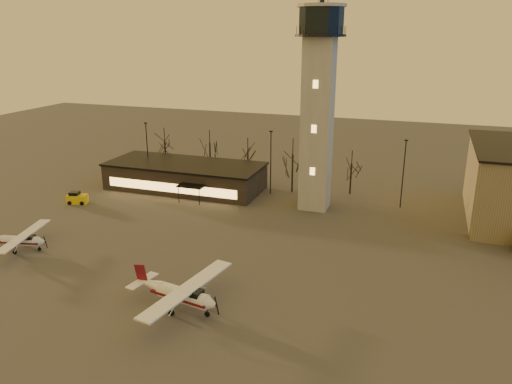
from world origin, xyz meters
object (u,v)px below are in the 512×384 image
at_px(terminal, 185,176).
at_px(service_cart, 77,199).
at_px(cessna_front, 185,298).
at_px(cessna_rear, 22,243).
at_px(control_tower, 318,95).

height_order(terminal, service_cart, terminal).
height_order(cessna_front, cessna_rear, cessna_front).
bearing_deg(cessna_front, control_tower, 90.87).
xyz_separation_m(control_tower, service_cart, (-34.06, -9.98, -15.63)).
relative_size(control_tower, cessna_rear, 3.19).
xyz_separation_m(cessna_rear, service_cart, (-4.82, 16.11, -0.27)).
bearing_deg(control_tower, service_cart, -163.66).
height_order(terminal, cessna_rear, terminal).
bearing_deg(cessna_front, cessna_rear, 176.73).
bearing_deg(cessna_rear, terminal, 62.21).
xyz_separation_m(terminal, service_cart, (-12.06, -11.96, -1.47)).
bearing_deg(cessna_rear, control_tower, 28.42).
xyz_separation_m(control_tower, terminal, (-21.99, 1.98, -14.17)).
height_order(terminal, cessna_front, terminal).
relative_size(cessna_front, cessna_rear, 1.24).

